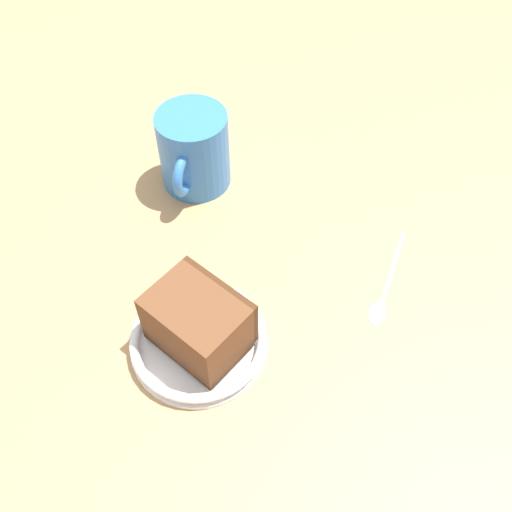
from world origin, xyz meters
TOP-DOWN VIEW (x-y plane):
  - ground_plane at (0.00, 0.00)cm, footprint 127.09×127.09cm
  - small_plate at (-10.11, -1.95)cm, footprint 14.04×14.04cm
  - cake_slice at (-9.90, -2.13)cm, footprint 11.34×11.62cm
  - tea_mug at (13.63, -0.32)cm, footprint 11.19×8.56cm
  - teaspoon at (-3.77, -21.51)cm, footprint 13.41×6.07cm

SIDE VIEW (x-z plane):
  - ground_plane at x=0.00cm, z-range -2.52..0.00cm
  - teaspoon at x=-3.77cm, z-range -0.05..0.75cm
  - small_plate at x=-10.11cm, z-range 0.00..1.87cm
  - cake_slice at x=-9.90cm, z-range 0.90..7.48cm
  - tea_mug at x=13.63cm, z-range 0.11..10.08cm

